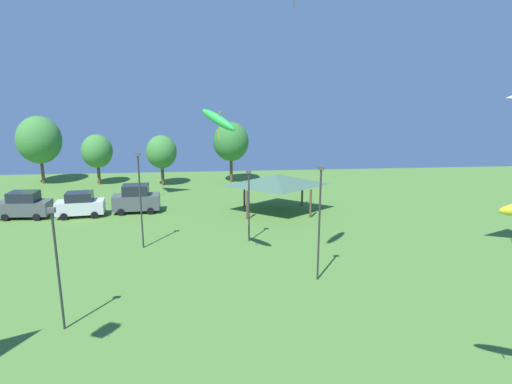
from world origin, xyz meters
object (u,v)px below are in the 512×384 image
object	(u,v)px
parked_car_third_from_left	(136,199)
treeline_tree_3	(231,142)
treeline_tree_2	(161,152)
treeline_tree_1	(97,151)
kite_flying_2	(218,120)
light_post_2	(140,196)
parked_car_leftmost	(24,205)
light_post_3	(249,201)
parked_car_second_from_left	(80,205)
park_pavilion	(276,180)
treeline_tree_0	(39,140)
light_post_0	(57,262)
light_post_1	(319,218)

from	to	relation	value
parked_car_third_from_left	treeline_tree_3	bearing A→B (deg)	49.44
parked_car_third_from_left	treeline_tree_2	xyz separation A→B (m)	(1.21, 11.09, 2.65)
treeline_tree_1	treeline_tree_2	size ratio (longest dim) A/B	1.01
kite_flying_2	light_post_2	xyz separation A→B (m)	(-5.68, 4.61, -5.76)
parked_car_leftmost	light_post_3	xyz separation A→B (m)	(19.52, -7.80, 1.99)
parked_car_second_from_left	parked_car_leftmost	bearing A→B (deg)	173.06
parked_car_leftmost	light_post_2	world-z (taller)	light_post_2
park_pavilion	treeline_tree_1	xyz separation A→B (m)	(-19.28, 13.28, 0.86)
treeline_tree_1	treeline_tree_2	xyz separation A→B (m)	(7.53, -1.15, -0.01)
parked_car_leftmost	treeline_tree_0	world-z (taller)	treeline_tree_0
light_post_2	treeline_tree_0	world-z (taller)	treeline_tree_0
light_post_2	treeline_tree_3	bearing A→B (deg)	71.29
parked_car_leftmost	treeline_tree_2	xyz separation A→B (m)	(10.87, 11.97, 2.75)
light_post_2	treeline_tree_3	size ratio (longest dim) A/B	0.98
parked_car_leftmost	treeline_tree_3	size ratio (longest dim) A/B	0.62
kite_flying_2	light_post_0	size ratio (longest dim) A/B	0.39
park_pavilion	treeline_tree_0	bearing A→B (deg)	151.10
parked_car_second_from_left	treeline_tree_2	distance (m)	13.73
light_post_3	parked_car_third_from_left	bearing A→B (deg)	138.67
park_pavilion	light_post_3	size ratio (longest dim) A/B	1.32
light_post_0	kite_flying_2	bearing A→B (deg)	39.40
light_post_1	treeline_tree_0	world-z (taller)	treeline_tree_0
park_pavilion	treeline_tree_2	distance (m)	16.91
light_post_1	light_post_2	size ratio (longest dim) A/B	1.01
treeline_tree_3	treeline_tree_0	bearing A→B (deg)	176.76
treeline_tree_1	park_pavilion	bearing A→B (deg)	-34.56
light_post_3	treeline_tree_0	world-z (taller)	treeline_tree_0
parked_car_third_from_left	park_pavilion	distance (m)	13.13
light_post_2	treeline_tree_1	distance (m)	23.18
light_post_0	light_post_2	size ratio (longest dim) A/B	0.88
parked_car_third_from_left	treeline_tree_3	distance (m)	15.63
treeline_tree_2	park_pavilion	bearing A→B (deg)	-45.92
light_post_1	light_post_2	distance (m)	13.32
kite_flying_2	treeline_tree_3	distance (m)	26.57
parked_car_second_from_left	parked_car_third_from_left	distance (m)	4.92
kite_flying_2	treeline_tree_2	world-z (taller)	kite_flying_2
kite_flying_2	parked_car_second_from_left	xyz separation A→B (m)	(-12.49, 13.10, -8.60)
parked_car_leftmost	treeline_tree_1	distance (m)	13.82
light_post_1	treeline_tree_3	world-z (taller)	treeline_tree_3
parked_car_leftmost	light_post_0	distance (m)	21.90
parked_car_leftmost	light_post_2	xyz separation A→B (m)	(11.64, -8.53, 2.78)
light_post_0	treeline_tree_2	distance (m)	31.64
parked_car_leftmost	park_pavilion	distance (m)	22.70
treeline_tree_1	parked_car_leftmost	bearing A→B (deg)	-104.29
park_pavilion	light_post_0	distance (m)	23.53
light_post_0	light_post_2	world-z (taller)	light_post_2
parked_car_third_from_left	parked_car_leftmost	bearing A→B (deg)	-177.88
parked_car_leftmost	treeline_tree_3	bearing A→B (deg)	37.27
kite_flying_2	treeline_tree_1	xyz separation A→B (m)	(-13.98, 26.25, -5.78)
parked_car_leftmost	treeline_tree_0	bearing A→B (deg)	106.37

